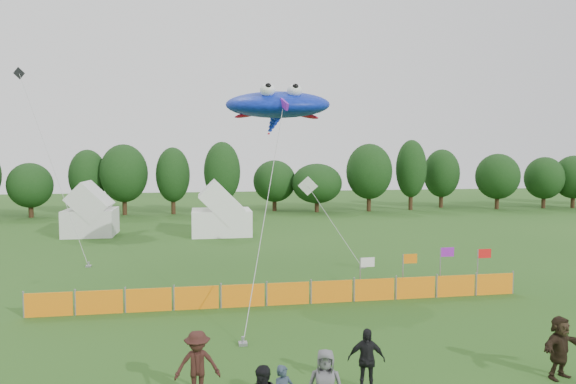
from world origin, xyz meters
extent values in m
cylinder|color=#382314|center=(-21.24, 44.50, 0.96)|extent=(0.50, 0.50, 1.91)
ellipsoid|color=black|center=(-21.24, 44.50, 3.45)|extent=(4.61, 4.61, 4.30)
cylinder|color=#382314|center=(-15.73, 46.21, 1.19)|extent=(0.50, 0.50, 2.38)
ellipsoid|color=black|center=(-15.73, 46.21, 4.30)|extent=(4.09, 4.09, 5.35)
cylinder|color=#382314|center=(-11.75, 45.39, 1.29)|extent=(0.50, 0.50, 2.57)
ellipsoid|color=black|center=(-11.75, 45.39, 4.64)|extent=(5.20, 5.20, 5.79)
cylinder|color=#382314|center=(-6.44, 45.32, 1.23)|extent=(0.50, 0.50, 2.46)
ellipsoid|color=black|center=(-6.44, 45.32, 4.45)|extent=(3.78, 3.78, 5.55)
cylinder|color=#382314|center=(-0.99, 43.92, 1.33)|extent=(0.50, 0.50, 2.66)
ellipsoid|color=black|center=(-0.99, 43.92, 4.81)|extent=(4.05, 4.05, 5.99)
cylinder|color=#382314|center=(5.28, 46.53, 0.99)|extent=(0.50, 0.50, 1.98)
ellipsoid|color=black|center=(5.28, 46.53, 3.58)|extent=(5.06, 5.06, 4.46)
cylinder|color=#382314|center=(9.99, 44.56, 0.93)|extent=(0.50, 0.50, 1.86)
ellipsoid|color=black|center=(9.99, 44.56, 3.35)|extent=(5.86, 5.86, 4.18)
cylinder|color=#382314|center=(16.28, 44.38, 1.31)|extent=(0.50, 0.50, 2.62)
ellipsoid|color=black|center=(16.28, 44.38, 4.73)|extent=(5.41, 5.41, 5.89)
cylinder|color=#382314|center=(21.78, 44.99, 1.39)|extent=(0.50, 0.50, 2.78)
ellipsoid|color=black|center=(21.78, 44.99, 5.02)|extent=(3.67, 3.67, 6.26)
cylinder|color=#382314|center=(26.67, 46.88, 1.21)|extent=(0.50, 0.50, 2.42)
ellipsoid|color=black|center=(26.67, 46.88, 4.36)|extent=(4.46, 4.46, 5.44)
cylinder|color=#382314|center=(32.69, 44.13, 1.12)|extent=(0.50, 0.50, 2.24)
ellipsoid|color=black|center=(32.69, 44.13, 4.04)|extent=(5.26, 5.26, 5.03)
cylinder|color=#382314|center=(39.09, 44.15, 1.05)|extent=(0.50, 0.50, 2.10)
ellipsoid|color=black|center=(39.09, 44.15, 3.80)|extent=(4.74, 4.74, 4.73)
cylinder|color=#382314|center=(42.84, 43.69, 1.08)|extent=(0.50, 0.50, 2.16)
ellipsoid|color=black|center=(42.84, 43.69, 3.91)|extent=(4.88, 4.88, 4.87)
cube|color=silver|center=(-12.39, 30.73, 1.09)|extent=(3.97, 3.97, 2.18)
cube|color=white|center=(-1.70, 29.07, 1.06)|extent=(4.82, 3.86, 2.12)
cube|color=orange|center=(-9.60, 8.38, 0.50)|extent=(1.90, 0.06, 1.00)
cube|color=orange|center=(-7.60, 8.38, 0.50)|extent=(1.90, 0.06, 1.00)
cube|color=orange|center=(-5.60, 8.38, 0.50)|extent=(1.90, 0.06, 1.00)
cube|color=orange|center=(-3.60, 8.38, 0.50)|extent=(1.90, 0.06, 1.00)
cube|color=orange|center=(-1.60, 8.38, 0.50)|extent=(1.90, 0.06, 1.00)
cube|color=orange|center=(0.40, 8.38, 0.50)|extent=(1.90, 0.06, 1.00)
cube|color=orange|center=(2.40, 8.38, 0.50)|extent=(1.90, 0.06, 1.00)
cube|color=orange|center=(4.40, 8.38, 0.50)|extent=(1.90, 0.06, 1.00)
cube|color=orange|center=(6.40, 8.38, 0.50)|extent=(1.90, 0.06, 1.00)
cube|color=orange|center=(8.40, 8.38, 0.50)|extent=(1.90, 0.06, 1.00)
cube|color=orange|center=(10.40, 8.38, 0.50)|extent=(1.90, 0.06, 1.00)
cylinder|color=gray|center=(4.00, 9.22, 0.91)|extent=(0.06, 0.06, 1.82)
cube|color=white|center=(4.35, 9.22, 1.60)|extent=(0.70, 0.02, 0.45)
cylinder|color=gray|center=(6.00, 8.92, 0.99)|extent=(0.06, 0.06, 1.98)
cube|color=orange|center=(6.35, 8.92, 1.76)|extent=(0.70, 0.02, 0.45)
cylinder|color=gray|center=(8.00, 9.17, 1.10)|extent=(0.06, 0.06, 2.19)
cube|color=purple|center=(8.35, 9.17, 1.97)|extent=(0.70, 0.02, 0.45)
cylinder|color=gray|center=(10.00, 9.24, 1.02)|extent=(0.06, 0.06, 2.04)
cube|color=red|center=(10.35, 9.24, 1.81)|extent=(0.70, 0.02, 0.45)
imported|color=#321814|center=(-3.50, 0.04, 0.95)|extent=(1.24, 0.72, 1.91)
imported|color=black|center=(1.17, -0.22, 0.90)|extent=(1.12, 0.64, 1.80)
imported|color=black|center=(7.11, -0.39, 0.94)|extent=(1.83, 1.05, 1.88)
ellipsoid|color=#0E2ACA|center=(0.82, 14.18, 9.38)|extent=(6.36, 5.26, 1.99)
sphere|color=white|center=(0.11, 12.95, 10.00)|extent=(0.80, 0.80, 0.80)
sphere|color=white|center=(1.54, 12.95, 10.00)|extent=(0.80, 0.80, 0.80)
ellipsoid|color=red|center=(-0.69, 14.37, 8.86)|extent=(1.67, 0.73, 0.26)
ellipsoid|color=red|center=(2.34, 14.37, 8.86)|extent=(1.67, 0.73, 0.26)
cube|color=purple|center=(0.82, 12.00, 9.19)|extent=(0.37, 0.96, 0.70)
cylinder|color=#A5A5A5|center=(-0.57, 8.08, 4.54)|extent=(2.83, 8.48, 9.10)
cube|color=gray|center=(-1.97, 3.86, 0.05)|extent=(0.30, 0.30, 0.10)
cube|color=white|center=(3.67, 19.70, 4.59)|extent=(1.31, 0.36, 1.31)
cylinder|color=#A5A5A5|center=(4.84, 17.35, 2.30)|extent=(2.36, 4.73, 4.61)
cube|color=gray|center=(6.00, 15.00, 0.05)|extent=(0.30, 0.30, 0.10)
cube|color=black|center=(-15.47, 24.26, 12.21)|extent=(0.83, 0.24, 0.83)
cylinder|color=#A5A5A5|center=(-12.73, 21.13, 6.10)|extent=(5.50, 6.30, 12.22)
cube|color=gray|center=(-10.00, 18.00, 0.05)|extent=(0.30, 0.30, 0.10)
camera|label=1|loc=(-3.35, -13.67, 6.63)|focal=32.00mm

